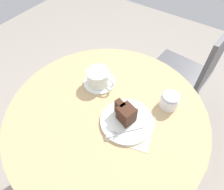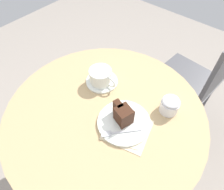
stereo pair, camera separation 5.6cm
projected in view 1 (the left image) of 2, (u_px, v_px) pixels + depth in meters
The scene contains 11 objects.
ground_plane at pixel (109, 170), 1.40m from camera, with size 4.40×4.40×0.01m, color gray.
cafe_table at pixel (107, 126), 0.92m from camera, with size 0.85×0.85×0.72m.
saucer at pixel (99, 82), 0.94m from camera, with size 0.15×0.15×0.01m.
coffee_cup at pixel (98, 77), 0.90m from camera, with size 0.14×0.10×0.07m.
teaspoon at pixel (106, 76), 0.95m from camera, with size 0.10×0.06×0.00m.
cake_plate at pixel (127, 121), 0.80m from camera, with size 0.21×0.21×0.01m.
cake_slice at pixel (126, 113), 0.77m from camera, with size 0.10×0.07×0.08m.
fork at pixel (121, 132), 0.76m from camera, with size 0.11×0.13×0.00m.
napkin at pixel (129, 127), 0.79m from camera, with size 0.22×0.20×0.00m.
cafe_chair at pixel (192, 71), 1.30m from camera, with size 0.41×0.41×0.85m.
sugar_pot at pixel (170, 100), 0.83m from camera, with size 0.08×0.08×0.08m.
Camera 1 is at (0.28, -0.38, 1.41)m, focal length 32.00 mm.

